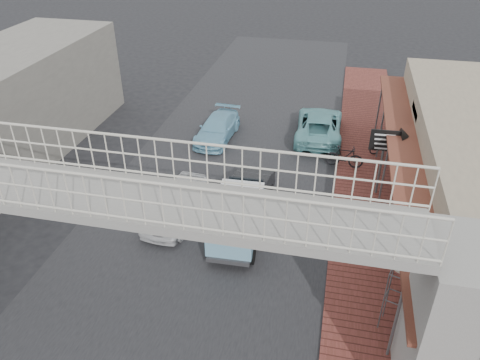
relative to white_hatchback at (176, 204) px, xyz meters
The scene contains 14 objects.
ground 2.53m from the white_hatchback, 59.79° to the right, with size 120.00×120.00×0.00m, color black.
road_strip 2.53m from the white_hatchback, 59.79° to the right, with size 10.00×60.00×0.01m, color black.
sidewalk 7.80m from the white_hatchback, ahead, with size 3.00×40.00×0.10m, color brown.
footbridge 6.69m from the white_hatchback, 78.67° to the right, with size 16.40×2.40×6.34m.
building_far_left 10.68m from the white_hatchback, 158.25° to the left, with size 5.00×14.00×5.00m, color gray.
white_hatchback is the anchor object (origin of this frame).
dark_sedan 2.90m from the white_hatchback, 19.41° to the left, with size 1.50×4.29×1.41m, color black.
angkot_curb 10.07m from the white_hatchback, 59.62° to the left, with size 2.36×5.12×1.42m, color #66ACB1.
angkot_far 7.37m from the white_hatchback, 91.73° to the left, with size 1.69×4.16×1.21m, color #79B7D3.
angkot_van 2.88m from the white_hatchback, 16.48° to the right, with size 1.85×3.81×1.84m.
motorcycle_near 11.20m from the white_hatchback, 40.96° to the left, with size 0.53×1.51×0.79m, color black.
motorcycle_far 8.57m from the white_hatchback, 40.44° to the left, with size 0.51×1.80×1.08m, color black.
street_clock 9.31m from the white_hatchback, 25.98° to the right, with size 0.75×0.70×2.89m.
arrow_sign 9.67m from the white_hatchback, 22.02° to the left, with size 1.83×1.16×3.15m.
Camera 1 is at (4.66, -12.49, 11.45)m, focal length 35.00 mm.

